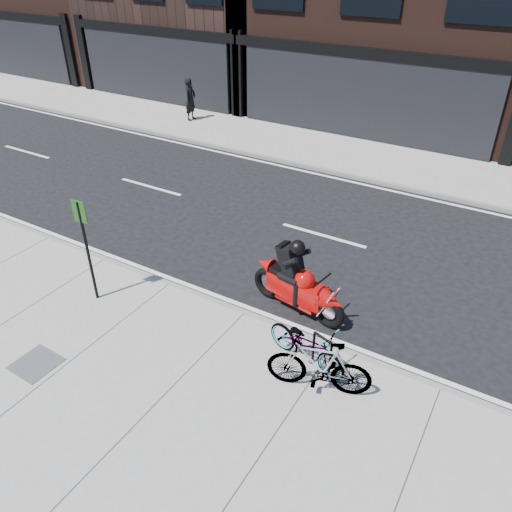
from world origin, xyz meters
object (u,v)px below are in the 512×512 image
Objects in this scene: sign_post at (86,243)px; pedestrian at (190,99)px; utility_grate at (36,364)px; motorcycle at (302,286)px; bicycle_front at (307,344)px; bicycle_rear at (319,365)px; bike_rack at (322,350)px.

pedestrian is at bearing 110.52° from sign_post.
motorcycle is at bearing 49.35° from utility_grate.
bicycle_front is at bearing -141.32° from pedestrian.
utility_grate is (6.38, -13.13, -0.84)m from pedestrian.
bicycle_rear is 5.13m from utility_grate.
bicycle_front is at bearing 180.00° from bike_rack.
bicycle_rear reaches higher than bicycle_front.
sign_post is at bearing -158.57° from pedestrian.
bicycle_front is 0.73× the size of motorcycle.
bicycle_front reaches higher than bike_rack.
pedestrian reaches higher than bike_rack.
bicycle_rear is at bearing -46.69° from motorcycle.
utility_grate is (-3.40, -3.96, -0.56)m from motorcycle.
motorcycle is (-1.10, 1.39, 0.13)m from bike_rack.
bicycle_rear is 5.24m from sign_post.
motorcycle is (-0.80, 1.39, 0.12)m from bicycle_front.
sign_post reaches higher than bicycle_rear.
pedestrian reaches higher than motorcycle.
pedestrian is (-10.88, 10.56, 0.41)m from bike_rack.
pedestrian is at bearing 135.85° from bike_rack.
bicycle_front is 14.96m from pedestrian.
sign_post is (-5.02, -0.56, 0.95)m from bike_rack.
bicycle_front is 4.94m from utility_grate.
bicycle_front is at bearing 31.43° from utility_grate.
sign_post reaches higher than motorcycle.
utility_grate is (-4.20, -2.57, -0.43)m from bicycle_front.
bicycle_rear is (0.15, -0.46, 0.10)m from bike_rack.
pedestrian is 0.73× the size of sign_post.
pedestrian is 12.58m from sign_post.
bicycle_rear is 2.38× the size of utility_grate.
bike_rack is 0.45× the size of bicycle_front.
utility_grate is 2.49m from sign_post.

